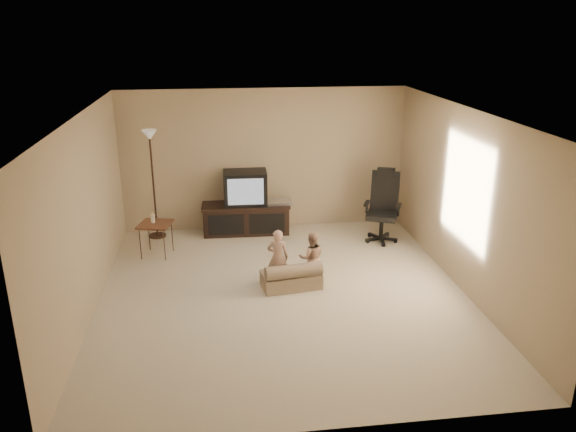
% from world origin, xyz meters
% --- Properties ---
extents(floor, '(5.50, 5.50, 0.00)m').
position_xyz_m(floor, '(0.00, 0.00, 0.00)').
color(floor, beige).
rests_on(floor, ground).
extents(room_shell, '(5.50, 5.50, 5.50)m').
position_xyz_m(room_shell, '(0.00, 0.00, 1.52)').
color(room_shell, white).
rests_on(room_shell, floor).
extents(tv_stand, '(1.58, 0.62, 1.12)m').
position_xyz_m(tv_stand, '(-0.35, 2.49, 0.46)').
color(tv_stand, black).
rests_on(tv_stand, floor).
extents(office_chair, '(0.75, 0.77, 1.24)m').
position_xyz_m(office_chair, '(1.93, 1.82, 0.44)').
color(office_chair, black).
rests_on(office_chair, floor).
extents(side_table, '(0.59, 0.59, 0.73)m').
position_xyz_m(side_table, '(-1.85, 1.64, 0.52)').
color(side_table, brown).
rests_on(side_table, floor).
extents(floor_lamp, '(0.29, 0.29, 1.88)m').
position_xyz_m(floor_lamp, '(-1.92, 2.48, 1.37)').
color(floor_lamp, '#321E16').
rests_on(floor_lamp, floor).
extents(child_sofa, '(0.87, 0.57, 0.40)m').
position_xyz_m(child_sofa, '(0.14, 0.19, 0.16)').
color(child_sofa, tan).
rests_on(child_sofa, floor).
extents(toddler_left, '(0.35, 0.29, 0.83)m').
position_xyz_m(toddler_left, '(-0.04, 0.33, 0.42)').
color(toddler_left, tan).
rests_on(toddler_left, floor).
extents(toddler_right, '(0.38, 0.21, 0.76)m').
position_xyz_m(toddler_right, '(0.45, 0.34, 0.38)').
color(toddler_right, tan).
rests_on(toddler_right, floor).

